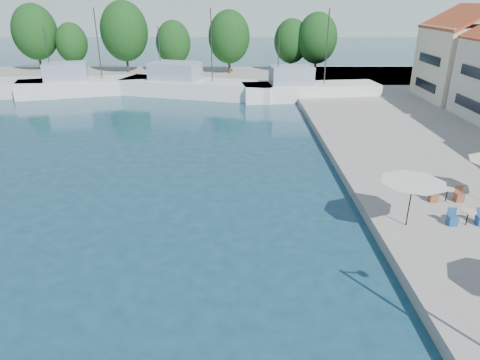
{
  "coord_description": "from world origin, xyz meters",
  "views": [
    {
      "loc": [
        -0.62,
        4.51,
        10.74
      ],
      "look_at": [
        -0.52,
        26.0,
        1.59
      ],
      "focal_mm": 32.0,
      "sensor_mm": 36.0,
      "label": 1
    }
  ],
  "objects_px": {
    "trawler_02": "(85,85)",
    "trawler_03": "(194,87)",
    "trawler_04": "(307,90)",
    "umbrella_white": "(412,187)"
  },
  "relations": [
    {
      "from": "trawler_02",
      "to": "trawler_03",
      "type": "height_order",
      "value": "same"
    },
    {
      "from": "trawler_04",
      "to": "umbrella_white",
      "type": "bearing_deg",
      "value": -96.02
    },
    {
      "from": "trawler_04",
      "to": "umbrella_white",
      "type": "distance_m",
      "value": 30.78
    },
    {
      "from": "trawler_02",
      "to": "trawler_03",
      "type": "relative_size",
      "value": 0.87
    },
    {
      "from": "trawler_02",
      "to": "trawler_04",
      "type": "xyz_separation_m",
      "value": [
        26.36,
        -3.18,
        0.0
      ]
    },
    {
      "from": "trawler_04",
      "to": "umbrella_white",
      "type": "relative_size",
      "value": 5.15
    },
    {
      "from": "trawler_02",
      "to": "umbrella_white",
      "type": "relative_size",
      "value": 5.44
    },
    {
      "from": "trawler_03",
      "to": "trawler_04",
      "type": "bearing_deg",
      "value": 6.45
    },
    {
      "from": "trawler_03",
      "to": "umbrella_white",
      "type": "relative_size",
      "value": 6.27
    },
    {
      "from": "trawler_02",
      "to": "umbrella_white",
      "type": "xyz_separation_m",
      "value": [
        26.61,
        -33.91,
        1.55
      ]
    }
  ]
}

